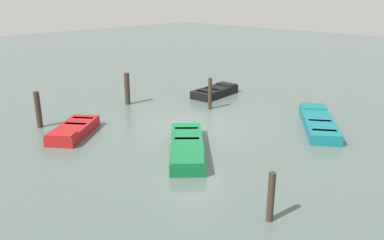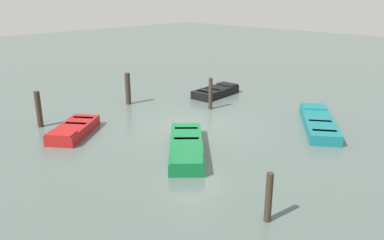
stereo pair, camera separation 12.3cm
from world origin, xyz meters
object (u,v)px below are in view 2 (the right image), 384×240
Objects in this scene: rowboat_black at (216,92)px; mooring_piling_near_left at (128,89)px; rowboat_teal at (319,122)px; mooring_piling_mid_left at (210,94)px; mooring_piling_far_left at (39,109)px; mooring_piling_center at (269,197)px; rowboat_red at (74,130)px; rowboat_green at (186,147)px.

mooring_piling_near_left reaches higher than rowboat_black.
rowboat_teal is 1.44× the size of rowboat_black.
mooring_piling_mid_left is 7.48m from mooring_piling_far_left.
mooring_piling_mid_left reaches higher than rowboat_teal.
rowboat_black is 1.90× the size of mooring_piling_far_left.
mooring_piling_mid_left is at bearing 68.26° from rowboat_teal.
rowboat_teal is 2.64× the size of mooring_piling_near_left.
rowboat_teal is 5.03m from mooring_piling_mid_left.
mooring_piling_center is at bearing 139.88° from mooring_piling_mid_left.
mooring_piling_mid_left is at bearing -40.12° from mooring_piling_center.
mooring_piling_near_left reaches higher than rowboat_teal.
rowboat_black is 1.01× the size of rowboat_red.
mooring_piling_mid_left is at bearing -149.00° from rowboat_black.
rowboat_red is 1.89× the size of mooring_piling_far_left.
mooring_piling_far_left reaches higher than mooring_piling_mid_left.
rowboat_red is at bearing 104.75° from rowboat_teal.
mooring_piling_far_left is at bearing 3.42° from mooring_piling_center.
rowboat_teal is at bearing -102.43° from rowboat_black.
mooring_piling_far_left reaches higher than rowboat_red.
mooring_piling_center is (-8.68, -0.18, 0.42)m from rowboat_red.
rowboat_teal is 1.15× the size of rowboat_green.
mooring_piling_mid_left is 9.43m from mooring_piling_center.
mooring_piling_near_left is 1.21× the size of mooring_piling_center.
rowboat_red is (6.35, 7.35, 0.00)m from rowboat_teal.
rowboat_green is at bearing -160.12° from mooring_piling_far_left.
mooring_piling_near_left is 1.04× the size of mooring_piling_far_left.
rowboat_red is 0.79× the size of rowboat_green.
rowboat_green is 2.78× the size of mooring_piling_center.
mooring_piling_mid_left is (2.86, -4.47, 0.52)m from rowboat_green.
rowboat_black is 11.87m from mooring_piling_center.
rowboat_teal is at bearing -72.02° from mooring_piling_center.
rowboat_teal is 3.20× the size of mooring_piling_center.
mooring_piling_mid_left reaches higher than rowboat_black.
mooring_piling_mid_left reaches higher than rowboat_red.
mooring_piling_far_left is at bearing -112.31° from rowboat_red.
rowboat_black is 1.91× the size of mooring_piling_mid_left.
mooring_piling_far_left is at bearing 91.68° from mooring_piling_near_left.
rowboat_black is 7.82m from rowboat_green.
mooring_piling_center is at bearing 24.60° from rowboat_green.
rowboat_black is at bearing 168.19° from rowboat_green.
mooring_piling_far_left is 1.17× the size of mooring_piling_center.
mooring_piling_mid_left is at bearing 167.51° from rowboat_green.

